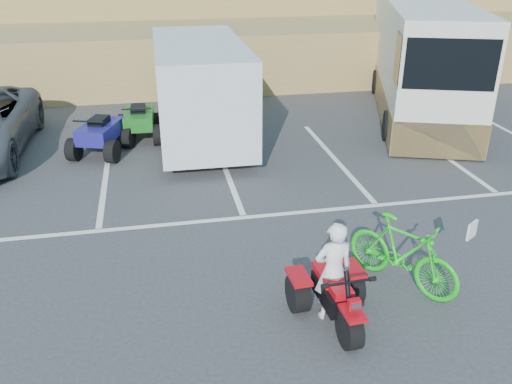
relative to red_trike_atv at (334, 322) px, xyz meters
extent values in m
plane|color=#353537|center=(-0.69, 0.91, 0.00)|extent=(100.00, 100.00, 0.00)
cube|color=white|center=(-3.39, 5.91, 0.00)|extent=(0.12, 5.00, 0.01)
cube|color=white|center=(-0.69, 5.91, 0.00)|extent=(0.12, 5.00, 0.01)
cube|color=white|center=(2.01, 5.91, 0.00)|extent=(0.12, 5.00, 0.01)
cube|color=white|center=(4.71, 5.91, 0.00)|extent=(0.12, 5.00, 0.01)
cube|color=white|center=(-0.69, 3.31, 0.00)|extent=(28.00, 0.12, 0.01)
cube|color=olive|center=(-0.69, 14.91, 1.00)|extent=(40.00, 6.00, 2.00)
cube|color=olive|center=(-0.69, 18.41, 2.00)|extent=(40.00, 4.00, 2.20)
imported|color=white|center=(-0.01, 0.15, 0.74)|extent=(0.56, 0.38, 1.48)
imported|color=#14BF19|center=(1.27, 0.67, 0.56)|extent=(1.48, 1.84, 1.12)
cube|color=silver|center=(-0.99, 7.96, 1.41)|extent=(2.25, 5.47, 2.27)
cylinder|color=black|center=(-0.99, 7.96, 0.32)|extent=(2.00, 0.66, 0.63)
cube|color=silver|center=(5.83, 9.50, 1.63)|extent=(4.98, 9.07, 3.18)
cube|color=brown|center=(5.83, 9.50, 0.49)|extent=(5.02, 9.08, 0.88)
cube|color=black|center=(4.38, 5.31, 2.30)|extent=(1.93, 0.68, 1.15)
camera|label=1|loc=(-2.25, -5.73, 4.82)|focal=38.00mm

